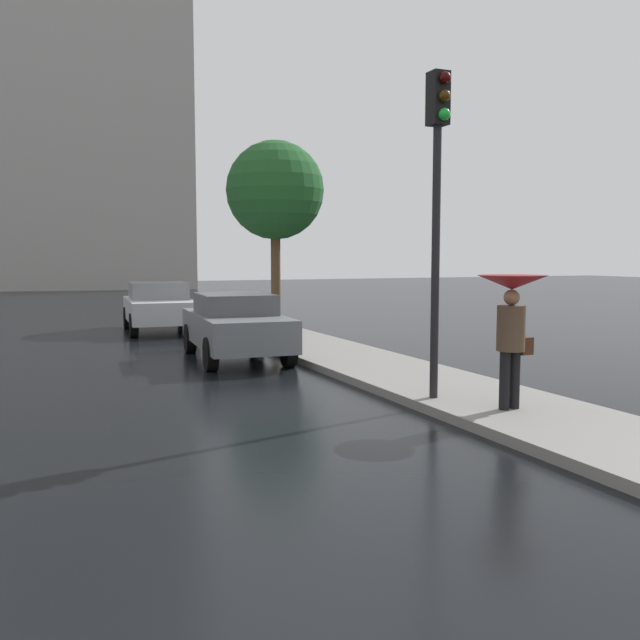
# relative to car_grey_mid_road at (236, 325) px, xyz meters

# --- Properties ---
(car_grey_mid_road) EXTENTS (2.03, 4.26, 1.42)m
(car_grey_mid_road) POSITION_rel_car_grey_mid_road_xyz_m (0.00, 0.00, 0.00)
(car_grey_mid_road) COLOR slate
(car_grey_mid_road) RESTS_ON ground
(car_silver_far_ahead) EXTENTS (2.09, 3.95, 1.46)m
(car_silver_far_ahead) POSITION_rel_car_grey_mid_road_xyz_m (-0.54, 6.26, 0.01)
(car_silver_far_ahead) COLOR #B2B5BA
(car_silver_far_ahead) RESTS_ON ground
(pedestrian_with_umbrella_far) EXTENTS (0.94, 0.94, 1.83)m
(pedestrian_with_umbrella_far) POSITION_rel_car_grey_mid_road_xyz_m (1.91, -6.80, 0.79)
(pedestrian_with_umbrella_far) COLOR black
(pedestrian_with_umbrella_far) RESTS_ON sidewalk_strip
(traffic_light) EXTENTS (0.26, 0.39, 4.69)m
(traffic_light) POSITION_rel_car_grey_mid_road_xyz_m (1.37, -5.76, 2.62)
(traffic_light) COLOR black
(traffic_light) RESTS_ON sidewalk_strip
(street_tree_near) EXTENTS (3.28, 3.28, 6.07)m
(street_tree_near) POSITION_rel_car_grey_mid_road_xyz_m (3.63, 7.71, 3.66)
(street_tree_near) COLOR #4C3823
(street_tree_near) RESTS_ON ground
(distant_tower) EXTENTS (16.66, 10.62, 40.32)m
(distant_tower) POSITION_rel_car_grey_mid_road_xyz_m (-0.60, 37.26, 16.92)
(distant_tower) COLOR #9E9993
(distant_tower) RESTS_ON ground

